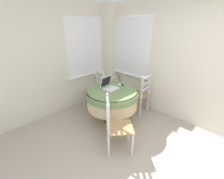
{
  "coord_description": "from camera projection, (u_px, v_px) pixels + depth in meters",
  "views": [
    {
      "loc": [
        -1.14,
        -0.46,
        2.01
      ],
      "look_at": [
        1.03,
        1.69,
        0.69
      ],
      "focal_mm": 24.0,
      "sensor_mm": 36.0,
      "label": 1
    }
  ],
  "objects": [
    {
      "name": "dining_chair_near_back_window",
      "position": [
        95.0,
        90.0,
        3.85
      ],
      "size": [
        0.51,
        0.49,
        0.99
      ],
      "color": "#A87F51",
      "rests_on": "ground_plane"
    },
    {
      "name": "round_dining_table",
      "position": [
        112.0,
        97.0,
        3.17
      ],
      "size": [
        1.09,
        1.09,
        0.77
      ],
      "color": "#4C3D2D",
      "rests_on": "ground_plane"
    },
    {
      "name": "laptop",
      "position": [
        109.0,
        86.0,
        3.16
      ],
      "size": [
        0.31,
        0.33,
        0.25
      ],
      "color": "white",
      "rests_on": "round_dining_table"
    },
    {
      "name": "dining_chair_near_right_window",
      "position": [
        140.0,
        94.0,
        3.65
      ],
      "size": [
        0.43,
        0.46,
        0.99
      ],
      "color": "#A87F51",
      "rests_on": "ground_plane"
    },
    {
      "name": "corner_cabinet",
      "position": [
        108.0,
        86.0,
        4.47
      ],
      "size": [
        0.55,
        0.45,
        0.64
      ],
      "color": "beige",
      "rests_on": "ground_plane"
    },
    {
      "name": "computer_mouse",
      "position": [
        119.0,
        85.0,
        3.3
      ],
      "size": [
        0.06,
        0.09,
        0.05
      ],
      "color": "white",
      "rests_on": "round_dining_table"
    },
    {
      "name": "corner_room_shell",
      "position": [
        113.0,
        62.0,
        3.21
      ],
      "size": [
        4.27,
        4.66,
        2.55
      ],
      "color": "beige",
      "rests_on": "ground_plane"
    },
    {
      "name": "cell_phone",
      "position": [
        122.0,
        85.0,
        3.35
      ],
      "size": [
        0.1,
        0.13,
        0.01
      ],
      "color": "#2D2D33",
      "rests_on": "round_dining_table"
    },
    {
      "name": "dining_chair_camera_near",
      "position": [
        117.0,
        126.0,
        2.48
      ],
      "size": [
        0.6,
        0.59,
        0.99
      ],
      "color": "#A87F51",
      "rests_on": "ground_plane"
    }
  ]
}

